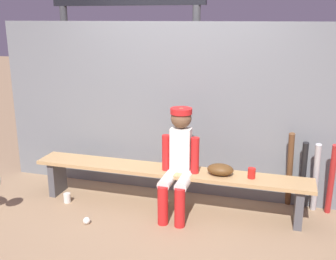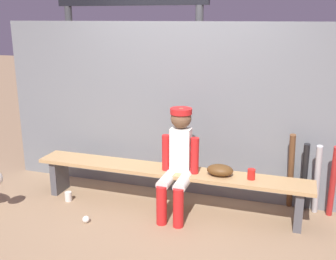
{
  "view_description": "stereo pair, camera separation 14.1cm",
  "coord_description": "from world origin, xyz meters",
  "px_view_note": "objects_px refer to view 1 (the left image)",
  "views": [
    {
      "loc": [
        1.15,
        -3.97,
        2.08
      ],
      "look_at": [
        0.0,
        0.0,
        0.91
      ],
      "focal_mm": 42.78,
      "sensor_mm": 36.0,
      "label": 1
    },
    {
      "loc": [
        1.29,
        -3.92,
        2.08
      ],
      "look_at": [
        0.0,
        0.0,
        0.91
      ],
      "focal_mm": 42.78,
      "sensor_mm": 36.0,
      "label": 2
    }
  ],
  "objects_px": {
    "bat_aluminum_red": "(331,180)",
    "cup_on_bench": "(252,173)",
    "baseball_glove": "(220,169)",
    "bat_wood_dark": "(290,170)",
    "bat_aluminum_silver": "(316,178)",
    "baseball": "(87,221)",
    "bat_aluminum_black": "(303,176)",
    "dugout_bench": "(168,177)",
    "cup_on_ground": "(67,198)",
    "player_seated": "(178,159)"
  },
  "relations": [
    {
      "from": "cup_on_ground",
      "to": "dugout_bench",
      "type": "bearing_deg",
      "value": 10.2
    },
    {
      "from": "cup_on_ground",
      "to": "bat_wood_dark",
      "type": "bearing_deg",
      "value": 13.51
    },
    {
      "from": "bat_wood_dark",
      "to": "cup_on_bench",
      "type": "relative_size",
      "value": 8.21
    },
    {
      "from": "bat_wood_dark",
      "to": "bat_aluminum_black",
      "type": "relative_size",
      "value": 1.12
    },
    {
      "from": "bat_wood_dark",
      "to": "cup_on_ground",
      "type": "distance_m",
      "value": 2.55
    },
    {
      "from": "baseball_glove",
      "to": "bat_aluminum_red",
      "type": "distance_m",
      "value": 1.18
    },
    {
      "from": "player_seated",
      "to": "cup_on_ground",
      "type": "relative_size",
      "value": 10.56
    },
    {
      "from": "player_seated",
      "to": "bat_wood_dark",
      "type": "xyz_separation_m",
      "value": [
        1.15,
        0.49,
        -0.19
      ]
    },
    {
      "from": "bat_wood_dark",
      "to": "baseball",
      "type": "xyz_separation_m",
      "value": [
        -2.0,
        -0.99,
        -0.41
      ]
    },
    {
      "from": "baseball_glove",
      "to": "bat_aluminum_black",
      "type": "xyz_separation_m",
      "value": [
        0.86,
        0.37,
        -0.12
      ]
    },
    {
      "from": "dugout_bench",
      "to": "cup_on_ground",
      "type": "bearing_deg",
      "value": -169.8
    },
    {
      "from": "baseball",
      "to": "bat_aluminum_silver",
      "type": "bearing_deg",
      "value": 22.29
    },
    {
      "from": "dugout_bench",
      "to": "bat_aluminum_silver",
      "type": "distance_m",
      "value": 1.6
    },
    {
      "from": "dugout_bench",
      "to": "bat_wood_dark",
      "type": "distance_m",
      "value": 1.35
    },
    {
      "from": "bat_aluminum_silver",
      "to": "cup_on_bench",
      "type": "bearing_deg",
      "value": -153.59
    },
    {
      "from": "player_seated",
      "to": "bat_wood_dark",
      "type": "height_order",
      "value": "player_seated"
    },
    {
      "from": "baseball_glove",
      "to": "cup_on_ground",
      "type": "height_order",
      "value": "baseball_glove"
    },
    {
      "from": "bat_aluminum_black",
      "to": "bat_aluminum_red",
      "type": "xyz_separation_m",
      "value": [
        0.28,
        -0.07,
        0.01
      ]
    },
    {
      "from": "player_seated",
      "to": "bat_aluminum_black",
      "type": "xyz_separation_m",
      "value": [
        1.29,
        0.48,
        -0.23
      ]
    },
    {
      "from": "bat_aluminum_silver",
      "to": "bat_aluminum_red",
      "type": "height_order",
      "value": "bat_aluminum_red"
    },
    {
      "from": "bat_aluminum_black",
      "to": "cup_on_bench",
      "type": "relative_size",
      "value": 7.3
    },
    {
      "from": "player_seated",
      "to": "bat_aluminum_silver",
      "type": "relative_size",
      "value": 1.42
    },
    {
      "from": "bat_aluminum_silver",
      "to": "cup_on_bench",
      "type": "xyz_separation_m",
      "value": [
        -0.66,
        -0.33,
        0.11
      ]
    },
    {
      "from": "baseball",
      "to": "dugout_bench",
      "type": "bearing_deg",
      "value": 40.59
    },
    {
      "from": "baseball_glove",
      "to": "bat_wood_dark",
      "type": "relative_size",
      "value": 0.31
    },
    {
      "from": "baseball",
      "to": "cup_on_bench",
      "type": "height_order",
      "value": "cup_on_bench"
    },
    {
      "from": "bat_wood_dark",
      "to": "bat_aluminum_silver",
      "type": "distance_m",
      "value": 0.28
    },
    {
      "from": "bat_aluminum_silver",
      "to": "baseball",
      "type": "xyz_separation_m",
      "value": [
        -2.27,
        -0.93,
        -0.37
      ]
    },
    {
      "from": "dugout_bench",
      "to": "player_seated",
      "type": "bearing_deg",
      "value": -37.78
    },
    {
      "from": "cup_on_ground",
      "to": "bat_aluminum_red",
      "type": "bearing_deg",
      "value": 10.02
    },
    {
      "from": "bat_aluminum_red",
      "to": "baseball",
      "type": "distance_m",
      "value": 2.62
    },
    {
      "from": "cup_on_ground",
      "to": "bat_aluminum_black",
      "type": "bearing_deg",
      "value": 12.47
    },
    {
      "from": "baseball_glove",
      "to": "bat_aluminum_black",
      "type": "distance_m",
      "value": 0.94
    },
    {
      "from": "bat_wood_dark",
      "to": "bat_aluminum_silver",
      "type": "height_order",
      "value": "bat_wood_dark"
    },
    {
      "from": "bat_aluminum_black",
      "to": "bat_aluminum_silver",
      "type": "bearing_deg",
      "value": -17.25
    },
    {
      "from": "baseball_glove",
      "to": "bat_aluminum_silver",
      "type": "height_order",
      "value": "bat_aluminum_silver"
    },
    {
      "from": "bat_aluminum_silver",
      "to": "dugout_bench",
      "type": "bearing_deg",
      "value": -168.24
    },
    {
      "from": "baseball_glove",
      "to": "bat_aluminum_red",
      "type": "bearing_deg",
      "value": 14.75
    },
    {
      "from": "bat_wood_dark",
      "to": "bat_aluminum_silver",
      "type": "bearing_deg",
      "value": -11.47
    },
    {
      "from": "baseball_glove",
      "to": "player_seated",
      "type": "bearing_deg",
      "value": -165.5
    },
    {
      "from": "player_seated",
      "to": "bat_aluminum_red",
      "type": "xyz_separation_m",
      "value": [
        1.57,
        0.41,
        -0.22
      ]
    },
    {
      "from": "bat_aluminum_red",
      "to": "cup_on_bench",
      "type": "bearing_deg",
      "value": -159.65
    },
    {
      "from": "bat_wood_dark",
      "to": "bat_aluminum_black",
      "type": "bearing_deg",
      "value": -6.09
    },
    {
      "from": "bat_aluminum_red",
      "to": "cup_on_bench",
      "type": "height_order",
      "value": "bat_aluminum_red"
    },
    {
      "from": "player_seated",
      "to": "bat_aluminum_red",
      "type": "bearing_deg",
      "value": 14.68
    },
    {
      "from": "dugout_bench",
      "to": "bat_aluminum_red",
      "type": "xyz_separation_m",
      "value": [
        1.72,
        0.3,
        0.04
      ]
    },
    {
      "from": "bat_wood_dark",
      "to": "baseball_glove",
      "type": "bearing_deg",
      "value": -151.92
    },
    {
      "from": "cup_on_bench",
      "to": "bat_wood_dark",
      "type": "bearing_deg",
      "value": 44.66
    },
    {
      "from": "bat_aluminum_black",
      "to": "cup_on_ground",
      "type": "height_order",
      "value": "bat_aluminum_black"
    },
    {
      "from": "baseball_glove",
      "to": "cup_on_ground",
      "type": "distance_m",
      "value": 1.81
    }
  ]
}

